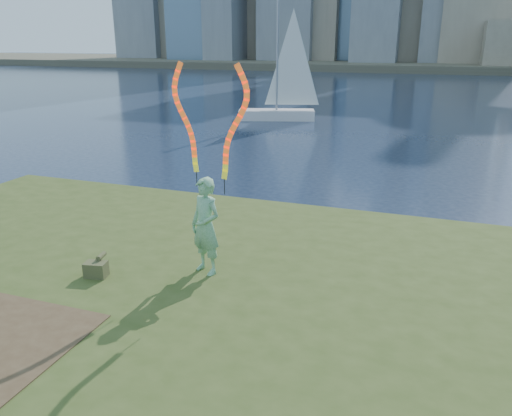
% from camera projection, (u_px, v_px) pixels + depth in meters
% --- Properties ---
extents(ground, '(320.00, 320.00, 0.00)m').
position_uv_depth(ground, '(192.00, 314.00, 9.72)').
color(ground, '#17233A').
rests_on(ground, ground).
extents(grassy_knoll, '(20.00, 18.00, 0.80)m').
position_uv_depth(grassy_knoll, '(124.00, 369.00, 7.57)').
color(grassy_knoll, '#39491A').
rests_on(grassy_knoll, ground).
extents(far_shore, '(320.00, 40.00, 1.20)m').
position_uv_depth(far_shore, '(416.00, 64.00, 94.38)').
color(far_shore, '#514C3B').
rests_on(far_shore, ground).
extents(woman_with_ribbons, '(1.99, 0.88, 4.24)m').
position_uv_depth(woman_with_ribbons, '(206.00, 203.00, 9.27)').
color(woman_with_ribbons, '#1F7730').
rests_on(woman_with_ribbons, grassy_knoll).
extents(canvas_bag, '(0.45, 0.51, 0.39)m').
position_uv_depth(canvas_bag, '(96.00, 268.00, 9.47)').
color(canvas_bag, '#424824').
rests_on(canvas_bag, grassy_knoll).
extents(sailboat, '(5.27, 2.94, 7.97)m').
position_uv_depth(sailboat, '(281.00, 99.00, 32.78)').
color(sailboat, silver).
rests_on(sailboat, ground).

